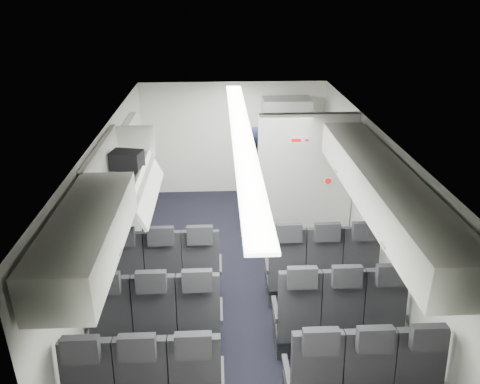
{
  "coord_description": "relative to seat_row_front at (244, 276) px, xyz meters",
  "views": [
    {
      "loc": [
        -0.29,
        -5.46,
        3.81
      ],
      "look_at": [
        0.0,
        0.4,
        1.15
      ],
      "focal_mm": 35.0,
      "sensor_mm": 36.0,
      "label": 1
    }
  ],
  "objects": [
    {
      "name": "cabin_shell",
      "position": [
        0.0,
        0.53,
        0.72
      ],
      "size": [
        3.41,
        6.01,
        2.16
      ],
      "color": "black",
      "rests_on": "ground"
    },
    {
      "name": "seat_row_front",
      "position": [
        0.0,
        0.0,
        0.0
      ],
      "size": [
        3.33,
        0.56,
        1.24
      ],
      "color": "black",
      "rests_on": "cabin_shell"
    },
    {
      "name": "seat_row_mid",
      "position": [
        0.0,
        -0.9,
        0.0
      ],
      "size": [
        3.33,
        0.56,
        1.24
      ],
      "color": "black",
      "rests_on": "cabin_shell"
    },
    {
      "name": "overhead_bin_left_rear",
      "position": [
        -1.4,
        -1.47,
        1.46
      ],
      "size": [
        0.53,
        1.8,
        0.4
      ],
      "color": "white",
      "rests_on": "cabin_shell"
    },
    {
      "name": "overhead_bin_left_front_open",
      "position": [
        -1.44,
        0.28,
        1.33
      ],
      "size": [
        0.64,
        1.7,
        0.72
      ],
      "color": "#9E9E93",
      "rests_on": "cabin_shell"
    },
    {
      "name": "overhead_bin_right_rear",
      "position": [
        1.4,
        -1.47,
        1.46
      ],
      "size": [
        0.53,
        1.8,
        0.4
      ],
      "color": "white",
      "rests_on": "cabin_shell"
    },
    {
      "name": "overhead_bin_right_front",
      "position": [
        1.4,
        0.28,
        1.46
      ],
      "size": [
        0.53,
        1.7,
        0.4
      ],
      "color": "white",
      "rests_on": "cabin_shell"
    },
    {
      "name": "bulkhead_partition",
      "position": [
        0.98,
        1.33,
        0.67
      ],
      "size": [
        1.4,
        0.15,
        2.13
      ],
      "color": "silver",
      "rests_on": "cabin_shell"
    },
    {
      "name": "galley_unit",
      "position": [
        0.95,
        3.25,
        0.55
      ],
      "size": [
        0.85,
        0.52,
        1.9
      ],
      "color": "#939399",
      "rests_on": "cabin_shell"
    },
    {
      "name": "boarding_door",
      "position": [
        -1.64,
        2.09,
        0.55
      ],
      "size": [
        0.12,
        1.27,
        1.86
      ],
      "color": "silver",
      "rests_on": "cabin_shell"
    },
    {
      "name": "flight_attendant",
      "position": [
        0.38,
        2.15,
        0.46
      ],
      "size": [
        0.51,
        0.69,
        1.72
      ],
      "primitive_type": "imported",
      "rotation": [
        0.0,
        0.0,
        1.4
      ],
      "color": "black",
      "rests_on": "ground"
    },
    {
      "name": "carry_on_bag",
      "position": [
        -1.4,
        0.48,
        1.41
      ],
      "size": [
        0.41,
        0.33,
        0.22
      ],
      "primitive_type": "cube",
      "rotation": [
        0.0,
        0.0,
        -0.21
      ],
      "color": "black",
      "rests_on": "overhead_bin_left_front_open"
    },
    {
      "name": "papers",
      "position": [
        0.57,
        2.1,
        0.66
      ],
      "size": [
        0.2,
        0.07,
        0.14
      ],
      "primitive_type": "cube",
      "rotation": [
        0.0,
        0.0,
        0.26
      ],
      "color": "white",
      "rests_on": "flight_attendant"
    }
  ]
}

